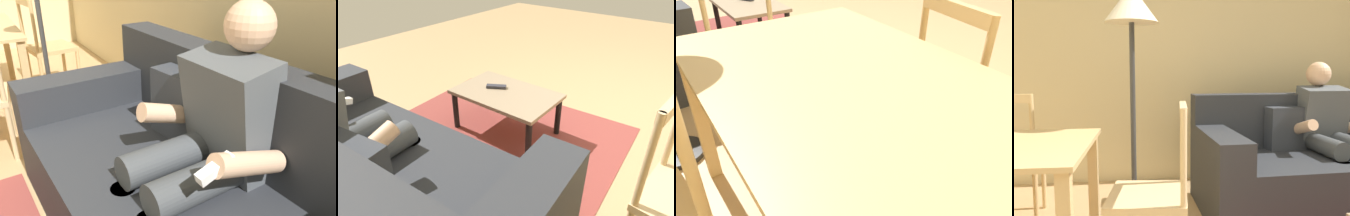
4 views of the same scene
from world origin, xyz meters
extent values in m
plane|color=tan|center=(0.00, 0.00, 0.00)|extent=(9.01, 9.01, 0.00)
cube|color=gray|center=(1.02, 0.63, 0.37)|extent=(0.86, 0.54, 0.03)
cylinder|color=black|center=(0.64, 0.40, 0.18)|extent=(0.05, 0.05, 0.35)
cylinder|color=black|center=(1.41, 0.40, 0.18)|extent=(0.05, 0.05, 0.35)
cylinder|color=black|center=(0.64, 0.86, 0.18)|extent=(0.05, 0.05, 0.35)
cylinder|color=black|center=(1.41, 0.86, 0.18)|extent=(0.05, 0.05, 0.35)
cube|color=tan|center=(-1.41, 1.12, 0.72)|extent=(1.38, 0.89, 0.02)
cube|color=tan|center=(-0.77, 0.72, 0.36)|extent=(0.06, 0.06, 0.71)
cube|color=tan|center=(-0.77, 1.51, 0.36)|extent=(0.06, 0.06, 0.71)
cylinder|color=tan|center=(-1.20, 1.70, 0.23)|extent=(0.04, 0.04, 0.46)
cylinder|color=tan|center=(-1.57, 1.65, 0.70)|extent=(0.03, 0.03, 0.50)
cube|color=#D1B27F|center=(-0.42, 1.12, 0.43)|extent=(0.46, 0.46, 0.04)
cylinder|color=#D1B27F|center=(-0.59, 1.33, 0.22)|extent=(0.04, 0.04, 0.43)
cylinder|color=#D1B27F|center=(-0.63, 0.95, 0.22)|extent=(0.04, 0.04, 0.43)
cylinder|color=#D1B27F|center=(-0.21, 1.29, 0.22)|extent=(0.04, 0.04, 0.43)
cylinder|color=#D1B27F|center=(-0.25, 0.91, 0.22)|extent=(0.04, 0.04, 0.43)
cylinder|color=#D1B27F|center=(-0.21, 1.29, 0.68)|extent=(0.03, 0.03, 0.50)
cylinder|color=#D1B27F|center=(-0.25, 0.91, 0.68)|extent=(0.03, 0.03, 0.50)
cube|color=tan|center=(-1.41, 0.37, 0.44)|extent=(0.47, 0.47, 0.04)
cylinder|color=tan|center=(-1.25, 0.16, 0.22)|extent=(0.04, 0.04, 0.44)
cylinder|color=tan|center=(-1.57, 0.59, 0.22)|extent=(0.04, 0.04, 0.44)
cylinder|color=tan|center=(-1.20, 0.54, 0.22)|extent=(0.04, 0.04, 0.44)
cylinder|color=tan|center=(-1.57, 0.59, 0.66)|extent=(0.03, 0.03, 0.45)
cylinder|color=tan|center=(-1.20, 0.54, 0.66)|extent=(0.03, 0.03, 0.45)
cube|color=tan|center=(-1.38, 0.56, 0.86)|extent=(0.38, 0.09, 0.06)
cube|color=brown|center=(1.02, 0.63, 0.00)|extent=(2.07, 1.50, 0.01)
cylinder|color=black|center=(-0.51, 1.64, 0.01)|extent=(0.28, 0.28, 0.03)
camera|label=1|loc=(2.09, 1.18, 1.35)|focal=36.28mm
camera|label=2|loc=(-0.32, 2.40, 1.50)|focal=31.54mm
camera|label=3|loc=(-2.25, 1.67, 1.22)|focal=35.61mm
camera|label=4|loc=(-0.44, -0.67, 1.12)|focal=36.15mm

